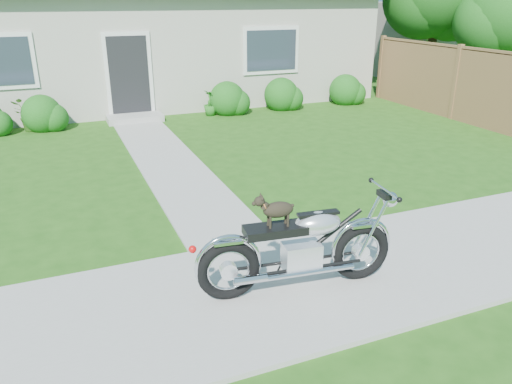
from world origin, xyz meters
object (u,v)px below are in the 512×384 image
fence (456,83)px  potted_plant_right (210,103)px  motorcycle_with_dog (302,247)px  potted_plant_left (29,116)px  house (159,26)px  tree_near (511,16)px

fence → potted_plant_right: (-5.77, 2.80, -0.60)m
potted_plant_right → motorcycle_with_dog: bearing=-101.1°
potted_plant_left → motorcycle_with_dog: bearing=-72.3°
potted_plant_right → house: bearing=98.7°
potted_plant_left → motorcycle_with_dog: 9.15m
house → potted_plant_right: size_ratio=18.57×
tree_near → potted_plant_right: 9.09m
motorcycle_with_dog → fence: bearing=45.0°
tree_near → house: bearing=151.5°
house → tree_near: bearing=-28.5°
house → tree_near: size_ratio=3.23×
house → fence: (6.30, -6.24, -1.22)m
motorcycle_with_dog → house: bearing=91.1°
fence → tree_near: (2.91, 1.24, 1.56)m
tree_near → potted_plant_right: tree_near is taller
tree_near → potted_plant_left: size_ratio=5.20×
potted_plant_left → potted_plant_right: size_ratio=1.10×
house → fence: bearing=-44.7°
tree_near → motorcycle_with_dog: (-10.41, -7.16, -1.96)m
tree_near → potted_plant_right: bearing=169.9°
house → motorcycle_with_dog: house is taller
fence → potted_plant_right: 6.45m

